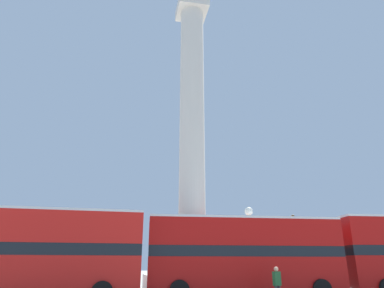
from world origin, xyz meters
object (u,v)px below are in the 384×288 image
at_px(bus_a, 20,250).
at_px(equestrian_statue, 298,267).
at_px(monument_column, 192,180).
at_px(bus_b, 244,253).
at_px(street_lamp, 250,237).
at_px(pedestrian_near_lamp, 277,283).

height_order(bus_a, equestrian_statue, equestrian_statue).
xyz_separation_m(monument_column, equestrian_statue, (9.47, 4.62, -5.49)).
height_order(bus_a, bus_b, bus_a).
bearing_deg(equestrian_statue, monument_column, -169.33).
relative_size(monument_column, street_lamp, 4.46).
distance_m(bus_b, street_lamp, 2.02).
relative_size(bus_a, equestrian_statue, 2.04).
bearing_deg(bus_b, bus_a, -173.94).
xyz_separation_m(bus_a, pedestrian_near_lamp, (11.89, -2.54, -1.48)).
height_order(bus_b, street_lamp, street_lamp).
relative_size(monument_column, bus_b, 2.13).
relative_size(monument_column, pedestrian_near_lamp, 14.10).
distance_m(equestrian_statue, street_lamp, 8.92).
bearing_deg(monument_column, bus_b, -52.76).
height_order(monument_column, street_lamp, monument_column).
xyz_separation_m(bus_a, equestrian_statue, (18.56, 8.06, -0.80)).
relative_size(bus_a, pedestrian_near_lamp, 7.15).
xyz_separation_m(street_lamp, pedestrian_near_lamp, (-0.49, -4.42, -2.43)).
distance_m(bus_b, equestrian_statue, 10.51).
height_order(bus_a, street_lamp, street_lamp).
height_order(equestrian_statue, street_lamp, equestrian_statue).
xyz_separation_m(bus_b, equestrian_statue, (7.16, 7.65, -0.76)).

